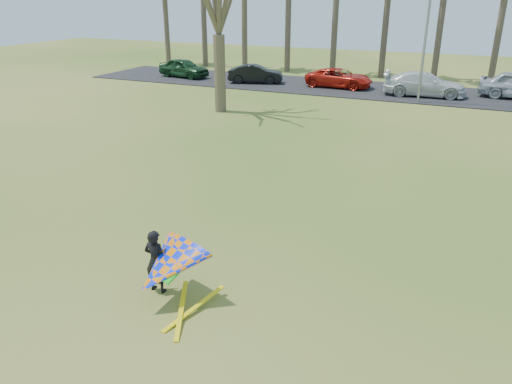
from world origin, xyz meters
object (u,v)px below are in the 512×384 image
at_px(streetlight, 430,27).
at_px(car_2, 339,78).
at_px(kite_flyer, 165,267).
at_px(car_3, 425,84).
at_px(car_0, 184,68).
at_px(car_1, 256,74).

bearing_deg(streetlight, car_2, 153.60).
xyz_separation_m(streetlight, kite_flyer, (-2.45, -24.16, -3.62)).
xyz_separation_m(streetlight, car_3, (-0.09, 2.13, -3.66)).
height_order(car_0, car_3, car_3).
distance_m(car_0, car_2, 12.41).
bearing_deg(kite_flyer, car_2, 97.38).
distance_m(car_2, car_3, 5.93).
height_order(car_2, kite_flyer, kite_flyer).
height_order(car_1, kite_flyer, kite_flyer).
xyz_separation_m(car_3, kite_flyer, (-2.36, -26.29, 0.03)).
bearing_deg(car_3, kite_flyer, 169.52).
bearing_deg(car_0, car_1, -81.85).
bearing_deg(car_2, kite_flyer, -169.97).
relative_size(car_0, car_1, 1.06).
height_order(car_0, kite_flyer, kite_flyer).
bearing_deg(car_1, streetlight, -117.62).
distance_m(car_0, car_3, 18.27).
height_order(car_2, car_3, car_3).
xyz_separation_m(car_1, kite_flyer, (9.64, -26.37, 0.12)).
xyz_separation_m(car_0, car_1, (6.27, -0.15, -0.06)).
bearing_deg(car_0, car_2, -77.72).
height_order(streetlight, car_1, streetlight).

